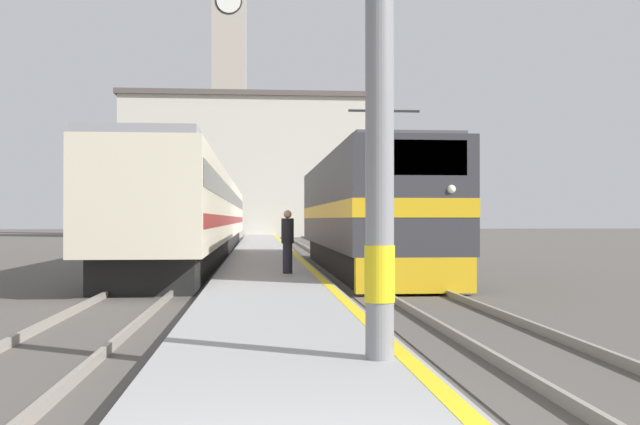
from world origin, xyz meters
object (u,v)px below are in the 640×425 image
Objects in this scene: passenger_train at (205,213)px; clock_tower at (229,86)px; locomotive_train at (363,213)px; person_on_platform at (288,240)px.

clock_tower reaches higher than passenger_train.
clock_tower reaches higher than locomotive_train.
locomotive_train is 0.40× the size of passenger_train.
locomotive_train is 0.56× the size of clock_tower.
clock_tower is at bearing 93.63° from person_on_platform.
clock_tower is (-3.90, 61.55, 15.05)m from person_on_platform.
passenger_train reaches higher than person_on_platform.
passenger_train is 25.09× the size of person_on_platform.
passenger_train is at bearing -89.42° from clock_tower.
locomotive_train is 14.02m from passenger_train.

